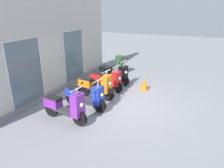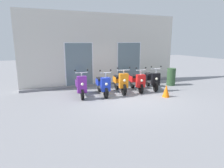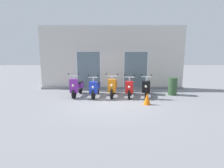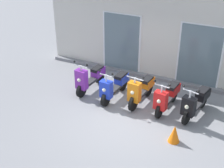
% 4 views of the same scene
% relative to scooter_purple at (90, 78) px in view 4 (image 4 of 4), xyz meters
% --- Properties ---
extents(ground_plane, '(40.00, 40.00, 0.00)m').
position_rel_scooter_purple_xyz_m(ground_plane, '(1.84, -0.99, -0.48)').
color(ground_plane, gray).
extents(storefront_facade, '(8.72, 0.50, 3.80)m').
position_rel_scooter_purple_xyz_m(storefront_facade, '(1.84, 1.95, 1.35)').
color(storefront_facade, beige).
rests_on(storefront_facade, ground_plane).
extents(scooter_purple, '(0.58, 1.59, 1.26)m').
position_rel_scooter_purple_xyz_m(scooter_purple, '(0.00, 0.00, 0.00)').
color(scooter_purple, black).
rests_on(scooter_purple, ground_plane).
extents(scooter_blue, '(0.53, 1.61, 1.21)m').
position_rel_scooter_purple_xyz_m(scooter_blue, '(0.97, -0.11, -0.03)').
color(scooter_blue, black).
rests_on(scooter_blue, ground_plane).
extents(scooter_orange, '(0.62, 1.60, 1.25)m').
position_rel_scooter_purple_xyz_m(scooter_orange, '(1.88, -0.04, 0.01)').
color(scooter_orange, black).
rests_on(scooter_orange, ground_plane).
extents(scooter_red, '(0.58, 1.54, 1.21)m').
position_rel_scooter_purple_xyz_m(scooter_red, '(2.74, -0.06, -0.02)').
color(scooter_red, black).
rests_on(scooter_red, ground_plane).
extents(scooter_black, '(0.70, 1.59, 1.23)m').
position_rel_scooter_purple_xyz_m(scooter_black, '(3.62, -0.03, -0.00)').
color(scooter_black, black).
rests_on(scooter_black, ground_plane).
extents(traffic_cone, '(0.32, 0.32, 0.52)m').
position_rel_scooter_purple_xyz_m(traffic_cone, '(3.38, -1.50, -0.22)').
color(traffic_cone, orange).
rests_on(traffic_cone, ground_plane).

